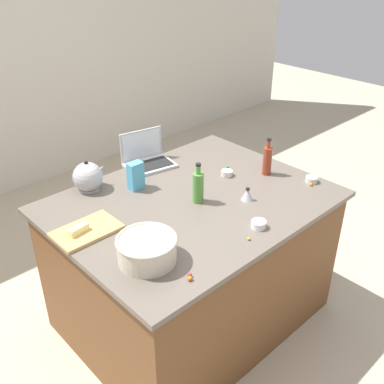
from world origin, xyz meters
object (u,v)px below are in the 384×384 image
at_px(bottle_soy, 267,160).
at_px(ramekin_small, 259,224).
at_px(ramekin_wide, 227,173).
at_px(laptop, 147,158).
at_px(ramekin_medium, 312,179).
at_px(bottle_olive, 198,187).
at_px(butter_stick_left, 78,230).
at_px(candy_bag, 136,176).
at_px(kettle, 88,177).
at_px(cutting_board, 87,231).
at_px(kitchen_timer, 247,194).
at_px(mixing_bowl_large, 147,249).

distance_m(bottle_soy, ramekin_small, 0.63).
bearing_deg(bottle_soy, ramekin_wide, 142.43).
height_order(laptop, ramekin_medium, laptop).
bearing_deg(bottle_olive, ramekin_small, -83.45).
relative_size(butter_stick_left, candy_bag, 0.65).
bearing_deg(bottle_soy, kettle, 147.05).
xyz_separation_m(cutting_board, ramekin_small, (0.68, -0.58, 0.01)).
bearing_deg(butter_stick_left, kettle, 52.03).
relative_size(cutting_board, ramekin_small, 4.27).
height_order(ramekin_small, kitchen_timer, kitchen_timer).
bearing_deg(bottle_soy, ramekin_small, -145.08).
distance_m(kitchen_timer, candy_bag, 0.67).
bearing_deg(cutting_board, ramekin_medium, -20.25).
bearing_deg(kitchen_timer, bottle_olive, 140.60).
bearing_deg(butter_stick_left, cutting_board, 0.00).
xyz_separation_m(kettle, butter_stick_left, (-0.30, -0.38, -0.04)).
relative_size(mixing_bowl_large, candy_bag, 1.69).
distance_m(laptop, ramekin_wide, 0.54).
bearing_deg(kettle, ramekin_medium, -39.54).
height_order(kettle, butter_stick_left, kettle).
height_order(bottle_soy, ramekin_wide, bottle_soy).
bearing_deg(bottle_olive, mixing_bowl_large, -157.55).
relative_size(laptop, cutting_board, 1.04).
bearing_deg(bottle_olive, ramekin_wide, 16.53).
distance_m(cutting_board, ramekin_wide, 0.99).
distance_m(cutting_board, candy_bag, 0.51).
relative_size(kettle, candy_bag, 1.25).
relative_size(butter_stick_left, kitchen_timer, 1.43).
bearing_deg(butter_stick_left, ramekin_small, -38.60).
relative_size(laptop, ramekin_wide, 4.82).
relative_size(mixing_bowl_large, butter_stick_left, 2.61).
height_order(bottle_olive, candy_bag, bottle_olive).
height_order(bottle_soy, ramekin_medium, bottle_soy).
relative_size(ramekin_small, ramekin_wide, 1.09).
distance_m(butter_stick_left, ramekin_wide, 1.03).
bearing_deg(ramekin_small, cutting_board, 139.63).
height_order(laptop, mixing_bowl_large, laptop).
distance_m(bottle_olive, candy_bag, 0.40).
xyz_separation_m(mixing_bowl_large, butter_stick_left, (-0.13, 0.39, -0.03)).
distance_m(ramekin_wide, kitchen_timer, 0.32).
relative_size(laptop, mixing_bowl_large, 1.21).
bearing_deg(candy_bag, cutting_board, -157.12).
distance_m(cutting_board, kitchen_timer, 0.92).
xyz_separation_m(butter_stick_left, kitchen_timer, (0.89, -0.35, -0.00)).
xyz_separation_m(laptop, bottle_soy, (0.47, -0.63, 0.05)).
bearing_deg(ramekin_medium, bottle_soy, 114.02).
height_order(laptop, kitchen_timer, laptop).
bearing_deg(ramekin_wide, kettle, 148.42).
distance_m(bottle_olive, butter_stick_left, 0.70).
relative_size(kitchen_timer, candy_bag, 0.45).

